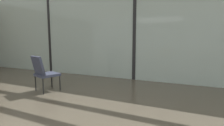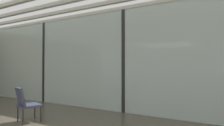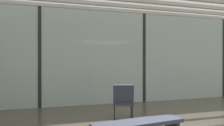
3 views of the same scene
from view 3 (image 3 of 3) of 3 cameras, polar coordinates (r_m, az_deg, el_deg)
The scene contains 6 objects.
glass_curtain_wall at distance 8.05m, azimuth 7.99°, elevation 1.34°, with size 14.00×0.08×3.10m, color #A3B7B2.
window_mullion_0 at distance 7.24m, azimuth -17.78°, elevation 1.45°, with size 0.10×0.12×3.10m, color black.
window_mullion_1 at distance 8.05m, azimuth 7.99°, elevation 1.34°, with size 0.10×0.12×3.10m, color black.
window_mullion_2 at distance 10.09m, azimuth 26.15°, elevation 1.11°, with size 0.10×0.12×3.10m, color black.
parked_airplane at distance 13.11m, azimuth 3.95°, elevation 3.36°, with size 13.47×4.20×4.20m.
lounge_chair_1 at distance 5.49m, azimuth 2.86°, elevation -9.21°, with size 0.62×0.65×0.87m.
Camera 3 is at (-3.53, -2.04, 1.40)m, focal length 36.28 mm.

